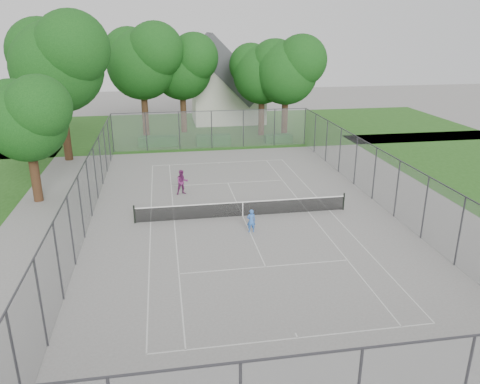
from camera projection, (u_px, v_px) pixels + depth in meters
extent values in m
plane|color=slate|center=(243.00, 216.00, 28.27)|extent=(120.00, 120.00, 0.00)
cube|color=#214E16|center=(203.00, 128.00, 52.43)|extent=(60.00, 20.00, 0.00)
cube|color=silver|center=(298.00, 338.00, 17.22)|extent=(10.97, 0.06, 0.01)
cube|color=silver|center=(219.00, 163.00, 39.31)|extent=(10.97, 0.06, 0.01)
cube|color=silver|center=(151.00, 222.00, 27.42)|extent=(0.06, 23.77, 0.01)
cube|color=silver|center=(329.00, 210.00, 29.12)|extent=(0.06, 23.77, 0.01)
cube|color=silver|center=(174.00, 220.00, 27.63)|extent=(0.06, 23.77, 0.01)
cube|color=silver|center=(308.00, 212.00, 28.91)|extent=(0.06, 23.77, 0.01)
cube|color=silver|center=(266.00, 267.00, 22.32)|extent=(8.23, 0.06, 0.01)
cube|color=silver|center=(228.00, 183.00, 34.22)|extent=(8.23, 0.06, 0.01)
cube|color=silver|center=(243.00, 216.00, 28.27)|extent=(0.06, 12.80, 0.01)
cube|color=silver|center=(296.00, 335.00, 17.36)|extent=(0.06, 0.30, 0.01)
cube|color=silver|center=(219.00, 163.00, 39.17)|extent=(0.06, 0.30, 0.01)
cylinder|color=black|center=(134.00, 214.00, 27.09)|extent=(0.10, 0.10, 1.10)
cylinder|color=black|center=(344.00, 201.00, 29.08)|extent=(0.10, 0.10, 1.10)
cube|color=black|center=(243.00, 209.00, 28.12)|extent=(12.67, 0.01, 0.86)
cube|color=white|center=(243.00, 202.00, 27.96)|extent=(12.77, 0.03, 0.06)
cube|color=white|center=(243.00, 209.00, 28.12)|extent=(0.05, 0.02, 0.88)
cylinder|color=#38383D|center=(112.00, 133.00, 42.08)|extent=(0.08, 0.08, 3.50)
cylinder|color=#38383D|center=(305.00, 126.00, 44.88)|extent=(0.08, 0.08, 3.50)
cube|color=slate|center=(212.00, 130.00, 43.48)|extent=(18.00, 0.02, 3.50)
cube|color=slate|center=(85.00, 198.00, 26.28)|extent=(0.02, 34.00, 3.50)
cube|color=slate|center=(385.00, 181.00, 29.08)|extent=(0.02, 34.00, 3.50)
cube|color=#38383D|center=(363.00, 348.00, 11.30)|extent=(18.00, 0.05, 0.05)
cube|color=#38383D|center=(211.00, 111.00, 42.89)|extent=(18.00, 0.05, 0.05)
cube|color=#38383D|center=(82.00, 168.00, 25.70)|extent=(0.05, 34.00, 0.05)
cube|color=#38383D|center=(388.00, 154.00, 28.50)|extent=(0.05, 34.00, 0.05)
cylinder|color=#352013|center=(145.00, 113.00, 47.88)|extent=(0.66, 0.66, 4.84)
sphere|color=#103B11|center=(142.00, 65.00, 46.26)|extent=(6.89, 6.89, 6.89)
sphere|color=#103B11|center=(155.00, 50.00, 45.05)|extent=(5.51, 5.51, 5.51)
sphere|color=#103B11|center=(129.00, 53.00, 46.53)|extent=(5.16, 5.16, 5.16)
cylinder|color=#352013|center=(183.00, 112.00, 50.06)|extent=(0.64, 0.64, 4.40)
sphere|color=#103B11|center=(182.00, 69.00, 48.59)|extent=(6.25, 6.25, 6.25)
sphere|color=#103B11|center=(194.00, 57.00, 47.50)|extent=(5.00, 5.00, 5.00)
sphere|color=#103B11|center=(170.00, 60.00, 48.83)|extent=(4.69, 4.69, 4.69)
cylinder|color=#352013|center=(261.00, 115.00, 48.73)|extent=(0.62, 0.62, 4.14)
sphere|color=#103B11|center=(262.00, 75.00, 47.35)|extent=(5.89, 5.89, 5.89)
sphere|color=#103B11|center=(276.00, 63.00, 46.32)|extent=(4.71, 4.71, 4.71)
sphere|color=#103B11|center=(251.00, 65.00, 47.58)|extent=(4.42, 4.42, 4.42)
cylinder|color=#352013|center=(285.00, 117.00, 47.35)|extent=(0.63, 0.63, 4.34)
sphere|color=#103B11|center=(286.00, 73.00, 45.89)|extent=(6.17, 6.17, 6.17)
sphere|color=#103B11|center=(301.00, 60.00, 44.81)|extent=(4.94, 4.94, 4.94)
sphere|color=#103B11|center=(274.00, 63.00, 46.13)|extent=(4.63, 4.63, 4.63)
cylinder|color=#352013|center=(66.00, 130.00, 39.38)|extent=(0.67, 0.67, 5.18)
sphere|color=#103B11|center=(57.00, 67.00, 37.65)|extent=(7.36, 7.36, 7.36)
sphere|color=#103B11|center=(72.00, 48.00, 36.35)|extent=(5.89, 5.89, 5.89)
sphere|color=#103B11|center=(41.00, 52.00, 37.93)|extent=(5.52, 5.52, 5.52)
cylinder|color=#352013|center=(35.00, 175.00, 30.19)|extent=(0.60, 0.60, 3.49)
sphere|color=#103B11|center=(27.00, 122.00, 29.03)|extent=(4.97, 4.97, 4.97)
sphere|color=#103B11|center=(39.00, 107.00, 28.16)|extent=(3.97, 3.97, 3.97)
sphere|color=#103B11|center=(13.00, 109.00, 29.22)|extent=(3.72, 3.72, 3.72)
cube|color=#174A19|center=(158.00, 141.00, 44.72)|extent=(3.74, 1.12, 0.94)
cube|color=#174A19|center=(213.00, 140.00, 44.90)|extent=(3.28, 0.94, 1.03)
cube|color=#174A19|center=(278.00, 138.00, 46.07)|extent=(2.66, 0.98, 0.80)
cube|color=beige|center=(228.00, 96.00, 55.39)|extent=(8.17, 6.13, 6.13)
cube|color=#444449|center=(228.00, 69.00, 54.36)|extent=(8.09, 6.33, 8.09)
imported|color=blue|center=(251.00, 221.00, 25.89)|extent=(0.49, 0.32, 1.34)
imported|color=#6D245D|center=(182.00, 182.00, 31.71)|extent=(0.94, 0.79, 1.71)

